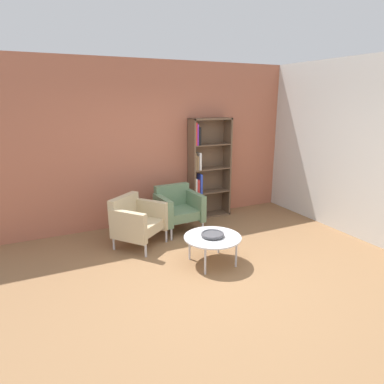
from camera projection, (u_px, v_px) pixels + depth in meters
The scene contains 8 objects.
ground_plane at pixel (215, 279), 4.38m from camera, with size 8.32×8.32×0.00m, color olive.
brick_back_panel at pixel (149, 144), 6.13m from camera, with size 6.40×0.12×2.90m, color #B2664C.
plaster_right_partition at pixel (347, 148), 5.72m from camera, with size 0.12×5.20×2.90m, color silver.
bookshelf_tall at pixel (206, 170), 6.53m from camera, with size 0.80×0.30×1.90m.
coffee_table_low at pixel (213, 238), 4.73m from camera, with size 0.80×0.80×0.40m.
decorative_bowl at pixel (213, 234), 4.71m from camera, with size 0.32×0.32×0.05m.
armchair_spare_guest at pixel (136, 220), 5.31m from camera, with size 0.95×0.94×0.78m.
armchair_corner_red at pixel (178, 208), 5.92m from camera, with size 0.76×0.70×0.78m.
Camera 1 is at (-1.98, -3.41, 2.25)m, focal length 31.87 mm.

